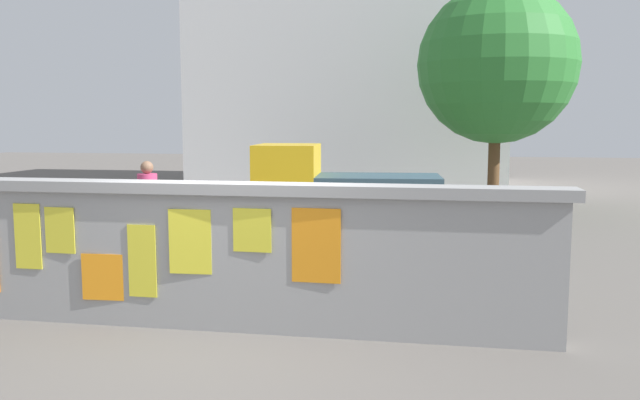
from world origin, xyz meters
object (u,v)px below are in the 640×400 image
motorcycle (315,259)px  person_walking (148,197)px  bicycle_near (95,248)px  auto_rickshaw_truck (337,193)px  tree_roadside (497,65)px

motorcycle → person_walking: bearing=147.7°
bicycle_near → person_walking: bearing=81.5°
auto_rickshaw_truck → tree_roadside: tree_roadside is taller
bicycle_near → tree_roadside: 11.26m
auto_rickshaw_truck → person_walking: auto_rickshaw_truck is taller
auto_rickshaw_truck → tree_roadside: bearing=55.3°
motorcycle → bicycle_near: bearing=169.6°
bicycle_near → tree_roadside: size_ratio=0.29×
motorcycle → tree_roadside: tree_roadside is taller
person_walking → motorcycle: bearing=-32.3°
person_walking → tree_roadside: size_ratio=0.28×
person_walking → tree_roadside: (6.41, 6.99, 2.77)m
auto_rickshaw_truck → motorcycle: 4.25m
motorcycle → bicycle_near: bicycle_near is taller
tree_roadside → person_walking: bearing=-132.5°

